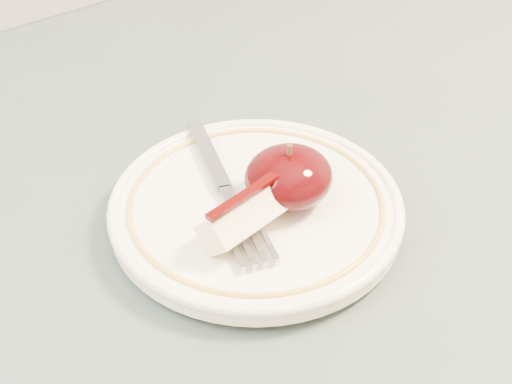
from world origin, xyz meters
TOP-DOWN VIEW (x-y plane):
  - table at (0.00, 0.00)m, footprint 0.90×0.90m
  - plate at (-0.05, 0.04)m, footprint 0.22×0.22m
  - apple_half at (-0.03, 0.03)m, footprint 0.07×0.06m
  - apple_wedge at (-0.07, 0.02)m, footprint 0.08×0.04m
  - fork at (-0.06, 0.06)m, footprint 0.08×0.17m

SIDE VIEW (x-z plane):
  - table at x=0.00m, z-range 0.29..1.04m
  - plate at x=-0.05m, z-range 0.75..0.77m
  - fork at x=-0.06m, z-range 0.77..0.78m
  - apple_wedge at x=-0.07m, z-range 0.77..0.80m
  - apple_half at x=-0.03m, z-range 0.76..0.81m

